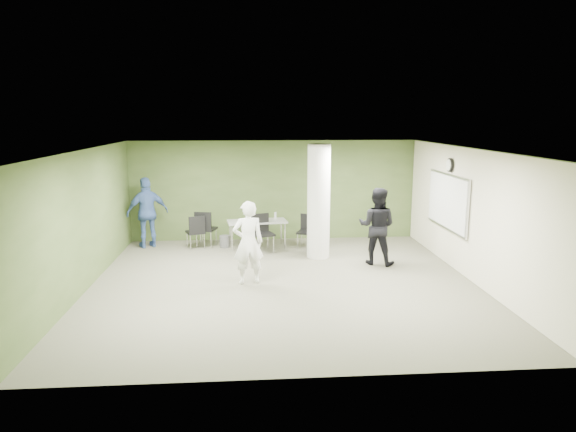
{
  "coord_description": "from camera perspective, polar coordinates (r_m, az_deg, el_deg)",
  "views": [
    {
      "loc": [
        -0.7,
        -10.3,
        3.45
      ],
      "look_at": [
        0.17,
        1.0,
        1.25
      ],
      "focal_mm": 32.0,
      "sensor_mm": 36.0,
      "label": 1
    }
  ],
  "objects": [
    {
      "name": "woman_white",
      "position": [
        10.67,
        -4.45,
        -2.97
      ],
      "size": [
        0.7,
        0.52,
        1.76
      ],
      "primitive_type": "imported",
      "rotation": [
        0.0,
        0.0,
        3.31
      ],
      "color": "white",
      "rests_on": "floor"
    },
    {
      "name": "wall_back",
      "position": [
        14.47,
        -1.58,
        2.85
      ],
      "size": [
        8.0,
        2.8,
        0.02
      ],
      "primitive_type": "cube",
      "rotation": [
        1.57,
        0.0,
        0.0
      ],
      "color": "#3E5226",
      "rests_on": "floor"
    },
    {
      "name": "wall_right_cream",
      "position": [
        11.51,
        19.79,
        0.09
      ],
      "size": [
        0.02,
        8.0,
        2.8
      ],
      "primitive_type": "cube",
      "color": "beige",
      "rests_on": "floor"
    },
    {
      "name": "column",
      "position": [
        12.59,
        3.43,
        1.61
      ],
      "size": [
        0.56,
        0.56,
        2.8
      ],
      "primitive_type": "cylinder",
      "color": "silver",
      "rests_on": "floor"
    },
    {
      "name": "wastebasket",
      "position": [
        13.86,
        -7.05,
        -2.82
      ],
      "size": [
        0.27,
        0.27,
        0.32
      ],
      "primitive_type": "cylinder",
      "color": "#4C4C4C",
      "rests_on": "floor"
    },
    {
      "name": "man_black",
      "position": [
        12.24,
        9.85,
        -1.12
      ],
      "size": [
        1.1,
        1.01,
        1.83
      ],
      "primitive_type": "imported",
      "rotation": [
        0.0,
        0.0,
        2.7
      ],
      "color": "black",
      "rests_on": "floor"
    },
    {
      "name": "wall_left",
      "position": [
        11.01,
        -21.75,
        -0.52
      ],
      "size": [
        0.02,
        8.0,
        2.8
      ],
      "primitive_type": "cube",
      "color": "#3E5226",
      "rests_on": "floor"
    },
    {
      "name": "whiteboard",
      "position": [
        12.55,
        17.28,
        1.56
      ],
      "size": [
        0.05,
        2.3,
        1.3
      ],
      "color": "silver",
      "rests_on": "wall_right_cream"
    },
    {
      "name": "chair_table_left",
      "position": [
        13.25,
        -2.9,
        -1.55
      ],
      "size": [
        0.62,
        0.62,
        0.98
      ],
      "rotation": [
        0.0,
        0.0,
        0.34
      ],
      "color": "black",
      "rests_on": "floor"
    },
    {
      "name": "chair_back_right",
      "position": [
        13.84,
        -9.22,
        -1.13
      ],
      "size": [
        0.61,
        0.61,
        0.98
      ],
      "rotation": [
        0.0,
        0.0,
        2.85
      ],
      "color": "black",
      "rests_on": "floor"
    },
    {
      "name": "chair_back_left",
      "position": [
        13.71,
        -10.18,
        -1.5
      ],
      "size": [
        0.57,
        0.57,
        0.9
      ],
      "rotation": [
        0.0,
        0.0,
        3.49
      ],
      "color": "black",
      "rests_on": "floor"
    },
    {
      "name": "wall_clock",
      "position": [
        12.45,
        17.51,
        5.43
      ],
      "size": [
        0.06,
        0.32,
        0.32
      ],
      "color": "black",
      "rests_on": "wall_right_cream"
    },
    {
      "name": "chair_table_right",
      "position": [
        13.65,
        2.13,
        -1.39
      ],
      "size": [
        0.58,
        0.58,
        0.89
      ],
      "rotation": [
        0.0,
        0.0,
        -0.38
      ],
      "color": "black",
      "rests_on": "floor"
    },
    {
      "name": "floor",
      "position": [
        10.89,
        -0.49,
        -7.47
      ],
      "size": [
        8.0,
        8.0,
        0.0
      ],
      "primitive_type": "plane",
      "color": "#575644",
      "rests_on": "ground"
    },
    {
      "name": "folding_table",
      "position": [
        13.62,
        -3.43,
        -0.72
      ],
      "size": [
        1.62,
        0.86,
        0.99
      ],
      "rotation": [
        0.0,
        0.0,
        0.12
      ],
      "color": "gray",
      "rests_on": "floor"
    },
    {
      "name": "ceiling",
      "position": [
        10.35,
        -0.51,
        7.4
      ],
      "size": [
        8.0,
        8.0,
        0.0
      ],
      "primitive_type": "plane",
      "rotation": [
        3.14,
        0.0,
        0.0
      ],
      "color": "white",
      "rests_on": "wall_back"
    },
    {
      "name": "man_blue",
      "position": [
        14.12,
        -15.34,
        0.38
      ],
      "size": [
        1.19,
        0.9,
        1.89
      ],
      "primitive_type": "imported",
      "rotation": [
        0.0,
        0.0,
        3.6
      ],
      "color": "#3E5C9B",
      "rests_on": "floor"
    }
  ]
}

